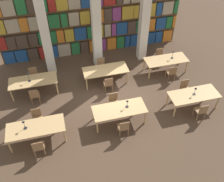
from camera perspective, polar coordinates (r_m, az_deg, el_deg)
The scene contains 28 objects.
ground_plane at distance 11.92m, azimuth -0.17°, elevation -1.97°, with size 40.00×40.00×0.00m, color #4C3828.
bookshelf_bank at distance 13.89m, azimuth -4.88°, elevation 18.40°, with size 10.23×0.35×5.50m.
pillar_left at distance 12.43m, azimuth -15.71°, elevation 15.47°, with size 0.45×0.45×6.00m.
pillar_center at distance 12.60m, azimuth -3.73°, elevation 17.30°, with size 0.45×0.45×6.00m.
pillar_right at distance 13.27m, azimuth 7.66°, elevation 18.36°, with size 0.45×0.45×6.00m.
reading_table_0 at distance 10.30m, azimuth -17.02°, elevation -8.16°, with size 2.25×0.94×0.76m.
chair_0 at distance 9.98m, azimuth -16.43°, elevation -12.16°, with size 0.42×0.40×0.88m.
chair_1 at distance 10.95m, azimuth -16.74°, elevation -5.84°, with size 0.42×0.40×0.88m.
desk_lamp_0 at distance 10.12m, azimuth -19.53°, elevation -6.99°, with size 0.14×0.14×0.43m.
reading_table_1 at distance 10.50m, azimuth 1.67°, elevation -4.41°, with size 2.25×0.94×0.76m.
chair_2 at distance 10.18m, azimuth 2.64°, elevation -8.24°, with size 0.42×0.40×0.88m.
chair_3 at distance 11.15m, azimuth 0.44°, elevation -2.42°, with size 0.42×0.40×0.88m.
desk_lamp_1 at distance 10.36m, azimuth 3.51°, elevation -2.62°, with size 0.14×0.14×0.39m.
reading_table_2 at distance 11.72m, azimuth 18.18°, elevation -0.98°, with size 2.25×0.94×0.76m.
chair_4 at distance 11.43m, azimuth 19.69°, elevation -4.25°, with size 0.42×0.40×0.88m.
chair_5 at distance 12.30m, azimuth 16.33°, elevation 0.66°, with size 0.42×0.40×0.88m.
desk_lamp_2 at distance 11.50m, azimuth 18.54°, elevation 0.25°, with size 0.14×0.14×0.40m.
reading_table_3 at distance 12.43m, azimuth -17.57°, elevation 2.10°, with size 2.25×0.94×0.76m.
chair_6 at distance 11.99m, azimuth -17.28°, elevation -0.90°, with size 0.42×0.40×0.88m.
chair_7 at distance 13.15m, azimuth -17.47°, elevation 3.48°, with size 0.42×0.40×0.88m.
desk_lamp_3 at distance 12.19m, azimuth -18.65°, elevation 3.37°, with size 0.14×0.14×0.50m.
reading_table_4 at distance 12.50m, azimuth -1.49°, elevation 4.66°, with size 2.25×0.94×0.76m.
chair_8 at distance 12.05m, azimuth -0.84°, elevation 1.72°, with size 0.42×0.40×0.88m.
chair_9 at distance 13.21m, azimuth -2.43°, elevation 5.87°, with size 0.42×0.40×0.88m.
reading_table_5 at distance 13.50m, azimuth 12.26°, elevation 6.81°, with size 2.25×0.94×0.76m.
chair_10 at distance 13.09m, azimuth 13.43°, elevation 4.18°, with size 0.42×0.40×0.88m.
chair_11 at distance 14.16m, azimuth 10.90°, elevation 7.88°, with size 0.42×0.40×0.88m.
desk_lamp_4 at distance 13.47m, azimuth 13.75°, elevation 8.34°, with size 0.14×0.14×0.43m.
Camera 1 is at (-2.10, -8.24, 8.35)m, focal length 40.00 mm.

